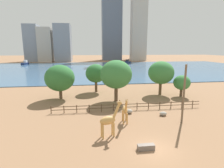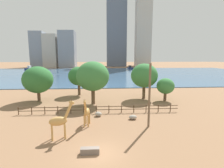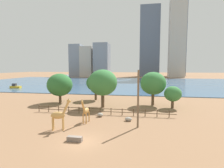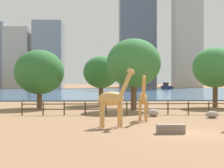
{
  "view_description": "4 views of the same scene",
  "coord_description": "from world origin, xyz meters",
  "px_view_note": "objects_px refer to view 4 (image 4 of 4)",
  "views": [
    {
      "loc": [
        -6.53,
        -16.15,
        10.46
      ],
      "look_at": [
        -1.79,
        20.97,
        2.89
      ],
      "focal_mm": 28.0,
      "sensor_mm": 36.0,
      "label": 1
    },
    {
      "loc": [
        0.3,
        -15.63,
        9.22
      ],
      "look_at": [
        2.74,
        24.6,
        2.83
      ],
      "focal_mm": 28.0,
      "sensor_mm": 36.0,
      "label": 2
    },
    {
      "loc": [
        6.77,
        -19.08,
        8.8
      ],
      "look_at": [
        -1.59,
        31.6,
        3.82
      ],
      "focal_mm": 28.0,
      "sensor_mm": 36.0,
      "label": 3
    },
    {
      "loc": [
        -5.57,
        -21.95,
        3.44
      ],
      "look_at": [
        -3.28,
        32.63,
        2.86
      ],
      "focal_mm": 55.0,
      "sensor_mm": 36.0,
      "label": 4
    }
  ],
  "objects_px": {
    "boat_tug": "(166,87)",
    "tree_left_large": "(39,72)",
    "tree_center_broad": "(101,72)",
    "tree_right_tall": "(215,68)",
    "boulder_near_fence": "(153,113)",
    "feeding_trough": "(171,129)",
    "giraffe_tall": "(113,98)",
    "boulder_by_pole": "(212,114)",
    "giraffe_companion": "(143,98)",
    "tree_left_small": "(134,63)"
  },
  "relations": [
    {
      "from": "giraffe_tall",
      "to": "giraffe_companion",
      "type": "height_order",
      "value": "giraffe_tall"
    },
    {
      "from": "tree_left_large",
      "to": "boat_tug",
      "type": "relative_size",
      "value": 1.23
    },
    {
      "from": "tree_left_large",
      "to": "tree_right_tall",
      "type": "xyz_separation_m",
      "value": [
        22.38,
        0.85,
        0.62
      ]
    },
    {
      "from": "boulder_by_pole",
      "to": "tree_right_tall",
      "type": "xyz_separation_m",
      "value": [
        4.71,
        12.75,
        4.77
      ]
    },
    {
      "from": "giraffe_companion",
      "to": "tree_right_tall",
      "type": "height_order",
      "value": "tree_right_tall"
    },
    {
      "from": "tree_left_large",
      "to": "tree_center_broad",
      "type": "height_order",
      "value": "tree_left_large"
    },
    {
      "from": "boat_tug",
      "to": "tree_left_large",
      "type": "bearing_deg",
      "value": -42.04
    },
    {
      "from": "tree_right_tall",
      "to": "boat_tug",
      "type": "bearing_deg",
      "value": 82.45
    },
    {
      "from": "tree_center_broad",
      "to": "boat_tug",
      "type": "bearing_deg",
      "value": 72.77
    },
    {
      "from": "boulder_by_pole",
      "to": "boat_tug",
      "type": "distance_m",
      "value": 104.39
    },
    {
      "from": "tree_left_large",
      "to": "tree_left_small",
      "type": "height_order",
      "value": "tree_left_small"
    },
    {
      "from": "giraffe_tall",
      "to": "giraffe_companion",
      "type": "distance_m",
      "value": 4.51
    },
    {
      "from": "tree_center_broad",
      "to": "tree_right_tall",
      "type": "xyz_separation_m",
      "value": [
        14.69,
        -4.35,
        0.52
      ]
    },
    {
      "from": "giraffe_tall",
      "to": "giraffe_companion",
      "type": "relative_size",
      "value": 1.12
    },
    {
      "from": "boulder_by_pole",
      "to": "tree_left_small",
      "type": "distance_m",
      "value": 12.01
    },
    {
      "from": "giraffe_tall",
      "to": "boulder_near_fence",
      "type": "xyz_separation_m",
      "value": [
        4.16,
        7.26,
        -1.76
      ]
    },
    {
      "from": "boulder_near_fence",
      "to": "boat_tug",
      "type": "distance_m",
      "value": 103.74
    },
    {
      "from": "tree_left_small",
      "to": "tree_right_tall",
      "type": "bearing_deg",
      "value": 19.38
    },
    {
      "from": "giraffe_companion",
      "to": "tree_center_broad",
      "type": "xyz_separation_m",
      "value": [
        -3.37,
        19.12,
        2.65
      ]
    },
    {
      "from": "feeding_trough",
      "to": "tree_right_tall",
      "type": "relative_size",
      "value": 0.23
    },
    {
      "from": "giraffe_tall",
      "to": "boat_tug",
      "type": "relative_size",
      "value": 0.77
    },
    {
      "from": "tree_right_tall",
      "to": "boat_tug",
      "type": "relative_size",
      "value": 1.32
    },
    {
      "from": "giraffe_tall",
      "to": "feeding_trough",
      "type": "height_order",
      "value": "giraffe_tall"
    },
    {
      "from": "giraffe_companion",
      "to": "tree_left_large",
      "type": "bearing_deg",
      "value": -137.39
    },
    {
      "from": "boulder_near_fence",
      "to": "giraffe_tall",
      "type": "bearing_deg",
      "value": -119.84
    },
    {
      "from": "giraffe_tall",
      "to": "giraffe_companion",
      "type": "xyz_separation_m",
      "value": [
        2.69,
        3.62,
        -0.2
      ]
    },
    {
      "from": "giraffe_companion",
      "to": "tree_left_large",
      "type": "height_order",
      "value": "tree_left_large"
    },
    {
      "from": "giraffe_companion",
      "to": "tree_right_tall",
      "type": "bearing_deg",
      "value": 146.66
    },
    {
      "from": "tree_right_tall",
      "to": "boulder_near_fence",
      "type": "bearing_deg",
      "value": -131.51
    },
    {
      "from": "boulder_near_fence",
      "to": "feeding_trough",
      "type": "distance_m",
      "value": 10.6
    },
    {
      "from": "giraffe_companion",
      "to": "boulder_near_fence",
      "type": "relative_size",
      "value": 3.9
    },
    {
      "from": "tree_left_large",
      "to": "boat_tug",
      "type": "xyz_separation_m",
      "value": [
        34.34,
        91.15,
        -3.44
      ]
    },
    {
      "from": "feeding_trough",
      "to": "boat_tug",
      "type": "bearing_deg",
      "value": 78.68
    },
    {
      "from": "boulder_by_pole",
      "to": "feeding_trough",
      "type": "bearing_deg",
      "value": -122.69
    },
    {
      "from": "giraffe_companion",
      "to": "tree_left_large",
      "type": "distance_m",
      "value": 17.96
    },
    {
      "from": "boulder_by_pole",
      "to": "giraffe_tall",
      "type": "bearing_deg",
      "value": -148.77
    },
    {
      "from": "boulder_by_pole",
      "to": "giraffe_companion",
      "type": "bearing_deg",
      "value": -163.01
    },
    {
      "from": "giraffe_tall",
      "to": "tree_center_broad",
      "type": "relative_size",
      "value": 0.66
    },
    {
      "from": "feeding_trough",
      "to": "tree_left_small",
      "type": "xyz_separation_m",
      "value": [
        -0.5,
        17.85,
        5.14
      ]
    },
    {
      "from": "boulder_by_pole",
      "to": "boat_tug",
      "type": "height_order",
      "value": "boat_tug"
    },
    {
      "from": "tree_left_large",
      "to": "tree_right_tall",
      "type": "bearing_deg",
      "value": 2.18
    },
    {
      "from": "boulder_by_pole",
      "to": "tree_center_broad",
      "type": "relative_size",
      "value": 0.17
    },
    {
      "from": "tree_center_broad",
      "to": "boulder_near_fence",
      "type": "bearing_deg",
      "value": -72.61
    },
    {
      "from": "tree_left_small",
      "to": "boat_tug",
      "type": "relative_size",
      "value": 1.42
    },
    {
      "from": "boulder_near_fence",
      "to": "tree_left_large",
      "type": "distance_m",
      "value": 16.72
    },
    {
      "from": "feeding_trough",
      "to": "tree_center_broad",
      "type": "distance_m",
      "value": 26.74
    },
    {
      "from": "giraffe_tall",
      "to": "boat_tug",
      "type": "xyz_separation_m",
      "value": [
        25.97,
        108.68,
        -1.09
      ]
    },
    {
      "from": "feeding_trough",
      "to": "tree_center_broad",
      "type": "xyz_separation_m",
      "value": [
        -4.23,
        26.05,
        4.27
      ]
    },
    {
      "from": "tree_right_tall",
      "to": "tree_left_large",
      "type": "bearing_deg",
      "value": -177.82
    },
    {
      "from": "giraffe_tall",
      "to": "tree_center_broad",
      "type": "distance_m",
      "value": 22.88
    }
  ]
}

